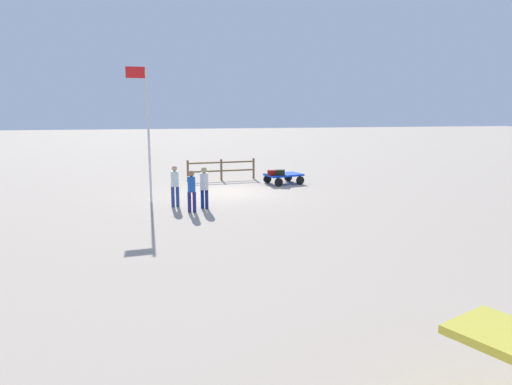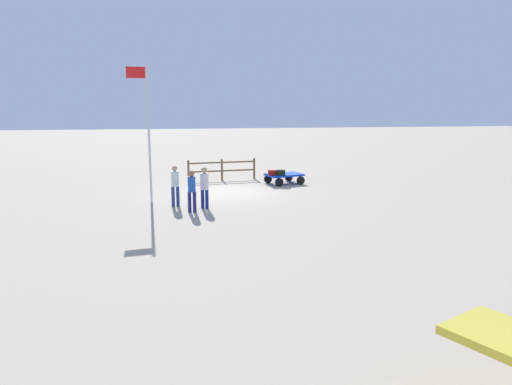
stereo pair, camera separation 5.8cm
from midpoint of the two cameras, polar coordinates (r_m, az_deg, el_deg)
ground_plane at (r=23.28m, az=-3.26°, el=0.04°), size 120.00×120.00×0.00m
luggage_cart at (r=25.65m, az=3.39°, el=1.95°), size 2.15×1.81×0.54m
suitcase_grey at (r=25.13m, az=3.04°, el=2.39°), size 0.53×0.44×0.28m
suitcase_dark at (r=25.11m, az=2.10°, el=2.37°), size 0.48×0.30×0.26m
worker_lead at (r=18.96m, az=-7.57°, el=0.48°), size 0.36×0.36×1.67m
worker_trailing at (r=19.55m, az=-6.07°, el=0.96°), size 0.47×0.47×1.72m
worker_supervisor at (r=20.08m, az=-9.52°, el=1.11°), size 0.39×0.39×1.72m
flagpole at (r=20.90m, az=-12.77°, el=7.77°), size 0.87×0.16×5.83m
wooden_fence at (r=26.84m, az=-4.01°, el=2.90°), size 3.85×0.57×1.19m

